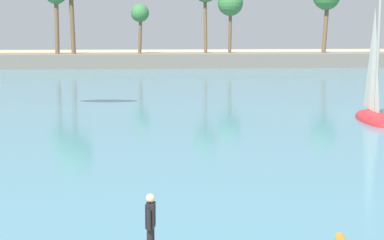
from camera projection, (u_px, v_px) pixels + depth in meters
The scene contains 4 objects.
sea at pixel (161, 76), 67.91m from camera, with size 220.00×105.80×0.06m, color teal.
palm_headland at pixel (128, 40), 79.84m from camera, with size 106.05×6.66×13.34m.
person_at_waterline at pixel (151, 226), 14.94m from camera, with size 0.25×0.54×1.67m.
sailboat_toward_headland at pixel (374, 108), 36.52m from camera, with size 2.14×5.68×8.06m.
Camera 1 is at (-1.69, -7.00, 5.59)m, focal length 59.82 mm.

